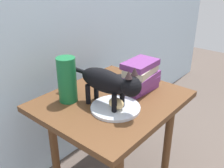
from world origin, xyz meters
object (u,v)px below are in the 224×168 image
plate (115,108)px  cat (109,82)px  bread_roll (116,103)px  green_vase (67,80)px  book_stack (141,76)px  side_table (112,113)px  tv_remote (118,77)px

plate → cat: bearing=106.6°
bread_roll → green_vase: (-0.08, 0.24, 0.07)m
book_stack → side_table: bearing=162.0°
cat → book_stack: bearing=-1.6°
side_table → book_stack: book_stack is taller
green_vase → tv_remote: bearing=-3.6°
bread_roll → plate: bearing=53.0°
bread_roll → book_stack: bearing=8.4°
plate → tv_remote: tv_remote is taller
green_vase → tv_remote: 0.38m
plate → side_table: bearing=48.5°
side_table → green_vase: green_vase is taller
plate → cat: cat is taller
side_table → bread_roll: size_ratio=8.86×
cat → bread_roll: bearing=-89.0°
bread_roll → green_vase: size_ratio=0.35×
side_table → green_vase: size_ratio=3.14×
tv_remote → green_vase: bearing=-149.7°
bread_roll → tv_remote: bearing=37.7°
side_table → tv_remote: size_ratio=4.72×
green_vase → side_table: bearing=-44.4°
side_table → cat: bearing=-149.1°
bread_roll → cat: cat is taller
plate → bread_roll: bread_roll is taller
plate → book_stack: 0.25m
plate → green_vase: (-0.08, 0.23, 0.11)m
tv_remote → bread_roll: bearing=-108.3°
book_stack → bread_roll: bearing=-171.6°
book_stack → tv_remote: bearing=79.1°
side_table → plate: (-0.07, -0.08, 0.10)m
side_table → book_stack: size_ratio=3.20×
book_stack → green_vase: size_ratio=0.98×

